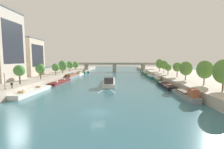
{
  "coord_description": "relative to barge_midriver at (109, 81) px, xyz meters",
  "views": [
    {
      "loc": [
        4.02,
        -27.43,
        9.68
      ],
      "look_at": [
        0.0,
        54.25,
        1.76
      ],
      "focal_mm": 24.56,
      "sensor_mm": 36.0,
      "label": 1
    }
  ],
  "objects": [
    {
      "name": "barge_midriver",
      "position": [
        0.0,
        0.0,
        0.0
      ],
      "size": [
        5.2,
        23.08,
        3.44
      ],
      "color": "silver",
      "rests_on": "ground"
    },
    {
      "name": "ground_plane",
      "position": [
        0.03,
        -33.38,
        -1.04
      ],
      "size": [
        400.0,
        400.0,
        0.0
      ],
      "primitive_type": "plane",
      "color": "#336675"
    },
    {
      "name": "moored_boat_right_upstream",
      "position": [
        21.07,
        22.77,
        -0.12
      ],
      "size": [
        3.53,
        14.81,
        2.2
      ],
      "color": "#23666B",
      "rests_on": "ground"
    },
    {
      "name": "moored_boat_right_second",
      "position": [
        20.44,
        -6.31,
        -0.41
      ],
      "size": [
        3.17,
        15.34,
        2.31
      ],
      "color": "black",
      "rests_on": "ground"
    },
    {
      "name": "moored_boat_left_end",
      "position": [
        -20.94,
        18.09,
        0.03
      ],
      "size": [
        3.08,
        16.73,
        2.56
      ],
      "color": "gray",
      "rests_on": "ground"
    },
    {
      "name": "tree_left_third",
      "position": [
        -25.86,
        9.27,
        5.07
      ],
      "size": [
        3.33,
        3.33,
        5.58
      ],
      "color": "brown",
      "rests_on": "quay_left"
    },
    {
      "name": "quay_right",
      "position": [
        40.7,
        21.62,
        0.15
      ],
      "size": [
        36.0,
        170.0,
        2.37
      ],
      "primitive_type": "cube",
      "color": "#B7AD9E",
      "rests_on": "ground"
    },
    {
      "name": "tree_right_end_of_row",
      "position": [
        28.08,
        16.1,
        4.79
      ],
      "size": [
        3.25,
        3.25,
        5.13
      ],
      "color": "brown",
      "rests_on": "quay_right"
    },
    {
      "name": "tree_right_past_mid",
      "position": [
        28.79,
        -23.39,
        5.88
      ],
      "size": [
        4.76,
        4.76,
        7.51
      ],
      "color": "brown",
      "rests_on": "quay_right"
    },
    {
      "name": "moored_boat_right_far",
      "position": [
        20.67,
        -22.34,
        -0.08
      ],
      "size": [
        2.44,
        12.43,
        3.1
      ],
      "color": "gray",
      "rests_on": "ground"
    },
    {
      "name": "tree_left_end_of_row",
      "position": [
        -26.77,
        44.95,
        5.07
      ],
      "size": [
        4.17,
        4.17,
        6.05
      ],
      "color": "brown",
      "rests_on": "quay_left"
    },
    {
      "name": "bridge_far",
      "position": [
        0.03,
        62.01,
        3.7
      ],
      "size": [
        69.34,
        4.4,
        7.27
      ],
      "color": "gray",
      "rests_on": "ground"
    },
    {
      "name": "person_on_quay",
      "position": [
        -23.65,
        -23.22,
        2.26
      ],
      "size": [
        0.46,
        0.35,
        1.62
      ],
      "color": "#2D2D38",
      "rests_on": "quay_left"
    },
    {
      "name": "tree_right_second",
      "position": [
        28.82,
        35.3,
        6.13
      ],
      "size": [
        4.59,
        4.59,
        7.73
      ],
      "color": "brown",
      "rests_on": "quay_right"
    },
    {
      "name": "tree_left_distant",
      "position": [
        -25.88,
        -4.51,
        5.22
      ],
      "size": [
        3.43,
        3.43,
        5.75
      ],
      "color": "brown",
      "rests_on": "quay_left"
    },
    {
      "name": "tree_right_third",
      "position": [
        28.51,
        5.21,
        5.55
      ],
      "size": [
        3.78,
        3.78,
        6.19
      ],
      "color": "brown",
      "rests_on": "quay_right"
    },
    {
      "name": "moored_boat_left_far",
      "position": [
        -20.62,
        1.21,
        -0.5
      ],
      "size": [
        3.49,
        16.51,
        2.12
      ],
      "color": "maroon",
      "rests_on": "ground"
    },
    {
      "name": "building_left_far_end",
      "position": [
        -38.73,
        8.53,
        9.9
      ],
      "size": [
        10.67,
        12.79,
        17.11
      ],
      "color": "beige",
      "rests_on": "quay_left"
    },
    {
      "name": "tree_right_far",
      "position": [
        28.79,
        25.73,
        5.86
      ],
      "size": [
        4.29,
        4.29,
        6.85
      ],
      "color": "brown",
      "rests_on": "quay_right"
    },
    {
      "name": "moored_boat_left_second",
      "position": [
        -20.29,
        47.24,
        -0.02
      ],
      "size": [
        2.64,
        12.64,
        2.46
      ],
      "color": "#23666B",
      "rests_on": "ground"
    },
    {
      "name": "tree_right_nearest",
      "position": [
        27.74,
        -4.97,
        5.55
      ],
      "size": [
        4.36,
        4.36,
        6.73
      ],
      "color": "brown",
      "rests_on": "quay_right"
    },
    {
      "name": "moored_boat_left_gap_after",
      "position": [
        -20.75,
        33.3,
        0.01
      ],
      "size": [
        2.2,
        11.76,
        2.51
      ],
      "color": "silver",
      "rests_on": "ground"
    },
    {
      "name": "moored_boat_right_near",
      "position": [
        21.08,
        9.15,
        0.09
      ],
      "size": [
        2.16,
        10.8,
        2.71
      ],
      "color": "#235633",
      "rests_on": "ground"
    },
    {
      "name": "tree_left_nearest",
      "position": [
        -25.76,
        -16.78,
        5.39
      ],
      "size": [
        3.22,
        3.22,
        5.74
      ],
      "color": "brown",
      "rests_on": "quay_left"
    },
    {
      "name": "quay_left",
      "position": [
        -40.64,
        21.62,
        0.15
      ],
      "size": [
        36.0,
        170.0,
        2.37
      ],
      "primitive_type": "cube",
      "color": "#B7AD9E",
      "rests_on": "ground"
    },
    {
      "name": "lamppost_left_bank",
      "position": [
        -24.27,
        -24.77,
        3.65
      ],
      "size": [
        0.28,
        0.28,
        4.2
      ],
      "color": "black",
      "rests_on": "quay_left"
    },
    {
      "name": "tree_left_midway",
      "position": [
        -26.52,
        19.89,
        5.46
      ],
      "size": [
        4.54,
        4.54,
        6.86
      ],
      "color": "brown",
      "rests_on": "quay_left"
    },
    {
      "name": "moored_boat_right_end",
      "position": [
        21.07,
        39.64,
        0.18
      ],
      "size": [
        2.97,
        16.25,
        2.91
      ],
      "color": "#235633",
      "rests_on": "ground"
    },
    {
      "name": "moored_boat_left_near",
      "position": [
        -20.97,
        -18.56,
        -0.42
      ],
      "size": [
        3.61,
        16.75,
        2.29
      ],
      "color": "silver",
      "rests_on": "ground"
    },
    {
      "name": "wake_behind_barge",
      "position": [
        0.16,
        -14.39,
        -1.02
      ],
      "size": [
        5.6,
        6.01,
        0.03
      ],
      "color": "#A5D1DB",
      "rests_on": "ground"
    },
    {
      "name": "tree_right_midway",
      "position": [
        28.73,
        -15.26,
        5.81
      ],
      "size": [
        4.42,
        4.42,
        7.14
      ],
      "color": "brown",
      "rests_on": "quay_right"
    },
    {
      "name": "tree_left_second",
      "position": [
        -26.65,
        32.38,
        5.44
      ],
      "size": [
        4.18,
        4.18,
        6.34
      ],
      "color": "brown",
      "rests_on": "quay_left"
    }
  ]
}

